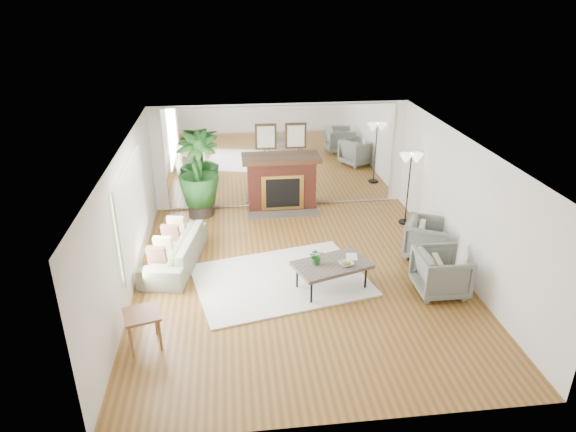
{
  "coord_description": "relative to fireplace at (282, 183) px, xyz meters",
  "views": [
    {
      "loc": [
        -1.19,
        -8.12,
        4.95
      ],
      "look_at": [
        -0.16,
        0.6,
        0.99
      ],
      "focal_mm": 32.0,
      "sensor_mm": 36.0,
      "label": 1
    }
  ],
  "objects": [
    {
      "name": "sofa",
      "position": [
        -2.34,
        -2.49,
        -0.35
      ],
      "size": [
        1.19,
        2.2,
        0.61
      ],
      "primitive_type": "imported",
      "rotation": [
        0.0,
        0.0,
        -1.76
      ],
      "color": "gray",
      "rests_on": "ground"
    },
    {
      "name": "fireplace",
      "position": [
        0.0,
        0.0,
        0.0
      ],
      "size": [
        1.85,
        0.83,
        2.05
      ],
      "color": "maroon",
      "rests_on": "ground"
    },
    {
      "name": "coffee_table",
      "position": [
        0.49,
        -3.7,
        -0.18
      ],
      "size": [
        1.48,
        1.14,
        0.52
      ],
      "rotation": [
        0.0,
        0.0,
        0.33
      ],
      "color": "#574D45",
      "rests_on": "ground"
    },
    {
      "name": "area_rug",
      "position": [
        -0.38,
        -3.32,
        -0.64
      ],
      "size": [
        3.44,
        2.78,
        0.03
      ],
      "primitive_type": "cube",
      "rotation": [
        0.0,
        0.0,
        0.22
      ],
      "color": "white",
      "rests_on": "ground"
    },
    {
      "name": "floor_lamp",
      "position": [
        2.7,
        -1.15,
        0.74
      ],
      "size": [
        0.53,
        0.3,
        1.64
      ],
      "color": "black",
      "rests_on": "ground"
    },
    {
      "name": "book",
      "position": [
        0.78,
        -3.52,
        -0.13
      ],
      "size": [
        0.24,
        0.29,
        0.02
      ],
      "primitive_type": "imported",
      "rotation": [
        0.0,
        0.0,
        -0.17
      ],
      "color": "#9B653E",
      "rests_on": "coffee_table"
    },
    {
      "name": "armchair_back",
      "position": [
        2.6,
        -2.7,
        -0.28
      ],
      "size": [
        1.12,
        1.11,
        0.76
      ],
      "primitive_type": "imported",
      "rotation": [
        0.0,
        0.0,
        1.08
      ],
      "color": "slate",
      "rests_on": "ground"
    },
    {
      "name": "potted_ficus",
      "position": [
        -1.94,
        -0.16,
        0.4
      ],
      "size": [
        1.0,
        1.0,
        1.98
      ],
      "color": "black",
      "rests_on": "ground"
    },
    {
      "name": "fruit_bowl",
      "position": [
        0.72,
        -3.8,
        -0.11
      ],
      "size": [
        0.3,
        0.3,
        0.06
      ],
      "primitive_type": "imported",
      "rotation": [
        0.0,
        0.0,
        0.31
      ],
      "color": "#9B653E",
      "rests_on": "coffee_table"
    },
    {
      "name": "window_panel",
      "position": [
        -2.96,
        -2.86,
        0.69
      ],
      "size": [
        0.04,
        2.4,
        1.5
      ],
      "primitive_type": "cube",
      "color": "#B2E09E",
      "rests_on": "wall_left"
    },
    {
      "name": "wall_back",
      "position": [
        0.0,
        0.23,
        0.59
      ],
      "size": [
        6.0,
        0.02,
        2.5
      ],
      "primitive_type": "cube",
      "color": "silver",
      "rests_on": "ground"
    },
    {
      "name": "wall_right",
      "position": [
        2.99,
        -3.26,
        0.59
      ],
      "size": [
        0.02,
        7.0,
        2.5
      ],
      "primitive_type": "cube",
      "color": "silver",
      "rests_on": "ground"
    },
    {
      "name": "wall_left",
      "position": [
        -2.99,
        -3.26,
        0.59
      ],
      "size": [
        0.02,
        7.0,
        2.5
      ],
      "primitive_type": "cube",
      "color": "silver",
      "rests_on": "ground"
    },
    {
      "name": "mirror_panel",
      "position": [
        0.0,
        0.21,
        0.59
      ],
      "size": [
        5.4,
        0.04,
        2.4
      ],
      "primitive_type": "cube",
      "color": "silver",
      "rests_on": "wall_back"
    },
    {
      "name": "ground",
      "position": [
        0.0,
        -3.26,
        -0.66
      ],
      "size": [
        7.0,
        7.0,
        0.0
      ],
      "primitive_type": "plane",
      "color": "brown",
      "rests_on": "ground"
    },
    {
      "name": "side_table",
      "position": [
        -2.59,
        -4.94,
        -0.17
      ],
      "size": [
        0.63,
        0.63,
        0.58
      ],
      "rotation": [
        0.0,
        0.0,
        0.27
      ],
      "color": "#9B653E",
      "rests_on": "ground"
    },
    {
      "name": "tabletop_plant",
      "position": [
        0.21,
        -3.69,
        0.01
      ],
      "size": [
        0.28,
        0.25,
        0.29
      ],
      "primitive_type": "imported",
      "rotation": [
        0.0,
        0.0,
        -0.08
      ],
      "color": "#286424",
      "rests_on": "coffee_table"
    },
    {
      "name": "armchair_front",
      "position": [
        2.36,
        -4.03,
        -0.26
      ],
      "size": [
        0.87,
        0.85,
        0.79
      ],
      "primitive_type": "imported",
      "rotation": [
        0.0,
        0.0,
        1.56
      ],
      "color": "slate",
      "rests_on": "ground"
    }
  ]
}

